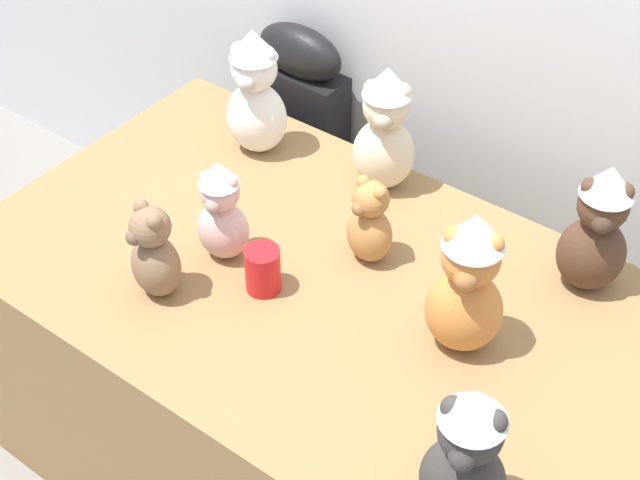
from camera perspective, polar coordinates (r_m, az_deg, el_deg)
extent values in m
cube|color=olive|center=(2.38, 0.00, -9.17)|extent=(1.61, 0.94, 0.78)
cube|color=black|center=(2.93, -1.10, 3.34)|extent=(0.28, 0.13, 0.84)
ellipsoid|color=black|center=(2.66, -1.24, 11.51)|extent=(0.28, 0.13, 0.15)
ellipsoid|color=#4C3323|center=(2.11, 16.33, -0.80)|extent=(0.19, 0.17, 0.18)
sphere|color=#4C3323|center=(2.02, 17.05, 2.04)|extent=(0.11, 0.11, 0.11)
sphere|color=#4C3323|center=(1.99, 16.33, 3.15)|extent=(0.04, 0.04, 0.04)
sphere|color=#4C3323|center=(2.00, 18.25, 2.82)|extent=(0.04, 0.04, 0.04)
sphere|color=#412E23|center=(1.99, 16.97, 0.99)|extent=(0.05, 0.05, 0.05)
cone|color=silver|center=(1.98, 17.42, 3.50)|extent=(0.12, 0.12, 0.07)
ellipsoid|color=#B27A42|center=(2.11, 3.06, 0.36)|extent=(0.13, 0.12, 0.14)
sphere|color=#B27A42|center=(2.04, 3.16, 2.54)|extent=(0.08, 0.08, 0.08)
sphere|color=#B27A42|center=(2.03, 2.68, 3.60)|extent=(0.03, 0.03, 0.03)
sphere|color=#B27A42|center=(2.01, 3.71, 2.92)|extent=(0.03, 0.03, 0.03)
sphere|color=olive|center=(2.03, 2.43, 1.96)|extent=(0.03, 0.03, 0.03)
ellipsoid|color=beige|center=(2.31, 3.94, 5.32)|extent=(0.20, 0.19, 0.19)
sphere|color=beige|center=(2.23, 4.10, 8.24)|extent=(0.11, 0.11, 0.11)
sphere|color=beige|center=(2.21, 3.24, 9.30)|extent=(0.04, 0.04, 0.04)
sphere|color=beige|center=(2.20, 5.08, 9.10)|extent=(0.04, 0.04, 0.04)
sphere|color=#ABA08A|center=(2.19, 3.92, 7.33)|extent=(0.05, 0.05, 0.05)
cone|color=silver|center=(2.19, 4.19, 9.73)|extent=(0.12, 0.12, 0.07)
ellipsoid|color=beige|center=(2.12, -5.97, 0.63)|extent=(0.15, 0.13, 0.15)
sphere|color=beige|center=(2.05, -6.18, 2.95)|extent=(0.09, 0.09, 0.09)
sphere|color=beige|center=(2.04, -6.97, 3.86)|extent=(0.03, 0.03, 0.03)
sphere|color=beige|center=(2.02, -5.53, 3.57)|extent=(0.03, 0.03, 0.03)
sphere|color=#A88783|center=(2.03, -6.58, 2.13)|extent=(0.04, 0.04, 0.04)
cone|color=silver|center=(2.02, -6.29, 4.14)|extent=(0.09, 0.09, 0.06)
ellipsoid|color=white|center=(2.43, -3.92, 7.54)|extent=(0.19, 0.18, 0.20)
sphere|color=white|center=(2.35, -4.08, 10.48)|extent=(0.12, 0.12, 0.12)
sphere|color=white|center=(2.34, -4.99, 11.57)|extent=(0.04, 0.04, 0.04)
sphere|color=white|center=(2.32, -3.28, 11.32)|extent=(0.04, 0.04, 0.04)
sphere|color=#B4B3AF|center=(2.32, -4.52, 9.64)|extent=(0.05, 0.05, 0.05)
cone|color=silver|center=(2.32, -4.16, 11.98)|extent=(0.12, 0.12, 0.08)
ellipsoid|color=#D17F3D|center=(1.91, 8.83, -4.29)|extent=(0.20, 0.18, 0.20)
sphere|color=#D17F3D|center=(1.81, 9.29, -1.09)|extent=(0.12, 0.12, 0.12)
sphere|color=#D17F3D|center=(1.78, 8.30, 0.21)|extent=(0.04, 0.04, 0.04)
sphere|color=#D17F3D|center=(1.78, 10.61, -0.23)|extent=(0.04, 0.04, 0.04)
sphere|color=#A06536|center=(1.78, 8.99, -2.39)|extent=(0.05, 0.05, 0.05)
cone|color=silver|center=(1.77, 9.54, 0.59)|extent=(0.12, 0.12, 0.08)
ellipsoid|color=#7F6047|center=(2.05, -10.05, -1.55)|extent=(0.15, 0.13, 0.15)
sphere|color=#7F6047|center=(1.98, -10.42, 0.81)|extent=(0.09, 0.09, 0.09)
sphere|color=#7F6047|center=(1.97, -10.95, 2.01)|extent=(0.03, 0.03, 0.03)
sphere|color=#7F6047|center=(1.93, -10.14, 1.17)|extent=(0.03, 0.03, 0.03)
sphere|color=brown|center=(1.97, -11.36, 0.18)|extent=(0.04, 0.04, 0.04)
ellipsoid|color=#383533|center=(1.66, 8.75, -14.40)|extent=(0.18, 0.16, 0.19)
sphere|color=#383533|center=(1.55, 9.27, -11.55)|extent=(0.11, 0.11, 0.11)
sphere|color=#383533|center=(1.52, 8.18, -10.19)|extent=(0.04, 0.04, 0.04)
sphere|color=#383533|center=(1.51, 10.73, -10.93)|extent=(0.04, 0.04, 0.04)
sphere|color=#32302E|center=(1.53, 8.73, -13.10)|extent=(0.05, 0.05, 0.05)
cone|color=silver|center=(1.50, 9.55, -10.01)|extent=(0.12, 0.12, 0.07)
cylinder|color=red|center=(2.04, -3.54, -1.83)|extent=(0.08, 0.08, 0.11)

